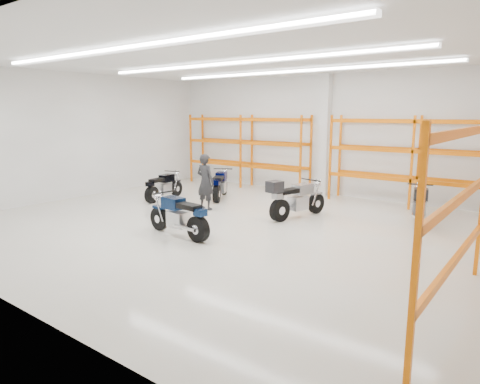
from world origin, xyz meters
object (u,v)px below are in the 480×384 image
Objects in this scene: motorcycle_back_a at (163,187)px; motorcycle_back_d at (419,205)px; motorcycle_main at (180,217)px; structural_column at (325,135)px; motorcycle_back_b at (220,186)px; standing_man at (205,182)px; motorcycle_back_c at (294,199)px.

motorcycle_back_d is at bearing 14.16° from motorcycle_back_a.
motorcycle_main is 0.49× the size of structural_column.
standing_man reaches higher than motorcycle_back_b.
standing_man reaches higher than motorcycle_main.
motorcycle_back_d is (3.10, 1.62, -0.04)m from motorcycle_back_c.
motorcycle_back_c is 4.46m from structural_column.
motorcycle_back_a is 0.93× the size of motorcycle_back_d.
standing_man is at bearing -5.13° from motorcycle_back_a.
motorcycle_back_c reaches higher than motorcycle_main.
motorcycle_back_b is at bearing -66.36° from standing_man.
motorcycle_back_c is 1.28× the size of standing_man.
motorcycle_back_a is at bearing -165.84° from motorcycle_back_d.
motorcycle_back_c is 1.08× the size of motorcycle_back_d.
structural_column is at bearing -112.12° from standing_man.
motorcycle_back_c is (5.10, 0.45, 0.11)m from motorcycle_back_a.
motorcycle_back_a is 8.46m from motorcycle_back_d.
standing_man is 5.19m from structural_column.
motorcycle_back_b is 0.84× the size of motorcycle_back_c.
motorcycle_back_c is at bearing -14.45° from motorcycle_back_b.
motorcycle_back_b is 0.90× the size of motorcycle_back_d.
standing_man reaches higher than motorcycle_back_d.
motorcycle_back_a is at bearing -5.38° from standing_man.
structural_column reaches higher than motorcycle_back_d.
motorcycle_back_b is at bearing 165.55° from motorcycle_back_c.
motorcycle_back_a is 5.12m from motorcycle_back_c.
motorcycle_back_d is (8.21, 2.07, 0.07)m from motorcycle_back_a.
structural_column is (4.08, 4.46, 1.79)m from motorcycle_back_a.
motorcycle_main is 1.22× the size of standing_man.
motorcycle_back_b reaches higher than motorcycle_back_a.
structural_column reaches higher than motorcycle_back_a.
motorcycle_back_d is 0.48× the size of structural_column.
motorcycle_back_b is (-2.27, 4.30, -0.02)m from motorcycle_main.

